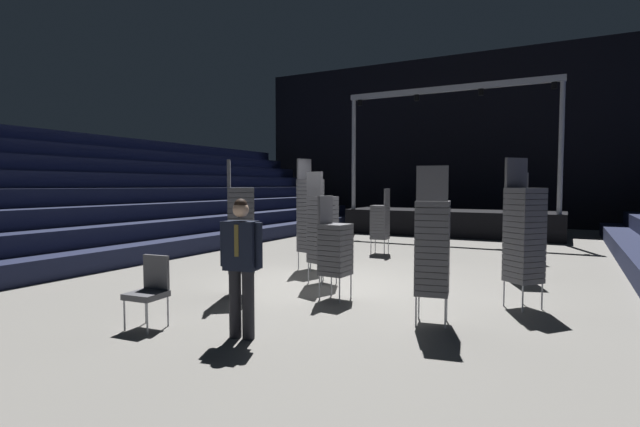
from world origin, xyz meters
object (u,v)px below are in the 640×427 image
object	(u,v)px
chair_stack_rear_right	(335,247)
chair_stack_rear_centre	(527,225)
chair_stack_mid_right	(310,214)
chair_stack_front_right	(380,221)
loose_chair_near_man	(150,287)
man_with_tie	(241,260)
stage_riser	(452,220)
chair_stack_aisle_right	(322,228)
chair_stack_front_left	(518,226)
chair_stack_mid_centre	(241,228)
chair_stack_aisle_left	(524,233)
chair_stack_rear_left	(432,246)
chair_stack_mid_left	(431,222)

from	to	relation	value
chair_stack_rear_right	chair_stack_rear_centre	bearing A→B (deg)	161.42
chair_stack_mid_right	chair_stack_front_right	bearing A→B (deg)	-173.92
chair_stack_rear_right	loose_chair_near_man	size ratio (longest dim) A/B	1.81
man_with_tie	chair_stack_front_right	distance (m)	7.66
stage_riser	chair_stack_aisle_right	distance (m)	10.34
stage_riser	chair_stack_front_right	size ratio (longest dim) A/B	4.35
chair_stack_front_left	chair_stack_mid_centre	distance (m)	5.46
man_with_tie	chair_stack_aisle_right	size ratio (longest dim) A/B	0.81
stage_riser	chair_stack_aisle_left	bearing A→B (deg)	-72.44
stage_riser	chair_stack_rear_right	world-z (taller)	stage_riser
chair_stack_mid_right	chair_stack_aisle_right	bearing A→B (deg)	53.29
loose_chair_near_man	chair_stack_mid_right	bearing A→B (deg)	-92.40
chair_stack_front_left	chair_stack_rear_centre	world-z (taller)	chair_stack_front_left
chair_stack_front_left	chair_stack_rear_centre	distance (m)	2.69
chair_stack_front_right	chair_stack_rear_left	size ratio (longest dim) A/B	0.84
chair_stack_front_right	chair_stack_aisle_left	world-z (taller)	chair_stack_aisle_left
man_with_tie	loose_chair_near_man	size ratio (longest dim) A/B	1.82
chair_stack_front_left	chair_stack_rear_right	world-z (taller)	chair_stack_front_left
stage_riser	chair_stack_aisle_right	bearing A→B (deg)	-91.34
chair_stack_rear_right	chair_stack_aisle_right	xyz separation A→B (m)	(-0.76, 1.00, 0.21)
man_with_tie	chair_stack_mid_centre	bearing A→B (deg)	-61.95
loose_chair_near_man	chair_stack_aisle_left	bearing A→B (deg)	-146.70
chair_stack_mid_left	chair_stack_rear_centre	world-z (taller)	chair_stack_mid_left
chair_stack_aisle_left	chair_stack_mid_left	bearing A→B (deg)	-103.23
chair_stack_aisle_right	chair_stack_mid_left	bearing A→B (deg)	85.37
man_with_tie	chair_stack_aisle_right	xyz separation A→B (m)	(-0.63, 3.34, 0.09)
stage_riser	chair_stack_mid_right	distance (m)	9.21
chair_stack_rear_centre	stage_riser	bearing A→B (deg)	-87.96
chair_stack_front_left	chair_stack_aisle_right	world-z (taller)	same
man_with_tie	chair_stack_mid_right	distance (m)	4.82
chair_stack_rear_centre	loose_chair_near_man	bearing A→B (deg)	37.86
chair_stack_mid_centre	chair_stack_aisle_right	world-z (taller)	chair_stack_mid_centre
chair_stack_front_left	chair_stack_mid_right	size ratio (longest dim) A/B	0.86
loose_chair_near_man	chair_stack_aisle_right	bearing A→B (deg)	-106.49
chair_stack_mid_right	loose_chair_near_man	size ratio (longest dim) A/B	2.62
chair_stack_mid_right	chair_stack_rear_centre	bearing A→B (deg)	146.54
chair_stack_mid_left	chair_stack_rear_left	size ratio (longest dim) A/B	0.96
stage_riser	chair_stack_mid_centre	world-z (taller)	stage_riser
chair_stack_front_left	loose_chair_near_man	bearing A→B (deg)	38.05
man_with_tie	loose_chair_near_man	world-z (taller)	man_with_tie
stage_riser	chair_stack_front_left	distance (m)	8.74
chair_stack_aisle_left	chair_stack_aisle_right	world-z (taller)	chair_stack_aisle_left
chair_stack_mid_right	chair_stack_rear_centre	xyz separation A→B (m)	(4.18, 3.62, -0.34)
chair_stack_aisle_right	chair_stack_aisle_left	bearing A→B (deg)	18.00
loose_chair_near_man	chair_stack_mid_left	bearing A→B (deg)	-112.87
chair_stack_rear_right	chair_stack_aisle_left	distance (m)	2.94
chair_stack_front_left	chair_stack_rear_left	size ratio (longest dim) A/B	1.00
chair_stack_rear_left	chair_stack_mid_centre	bearing A→B (deg)	166.98
chair_stack_rear_centre	chair_stack_aisle_right	xyz separation A→B (m)	(-3.25, -4.83, 0.17)
chair_stack_rear_left	chair_stack_aisle_left	world-z (taller)	chair_stack_aisle_left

